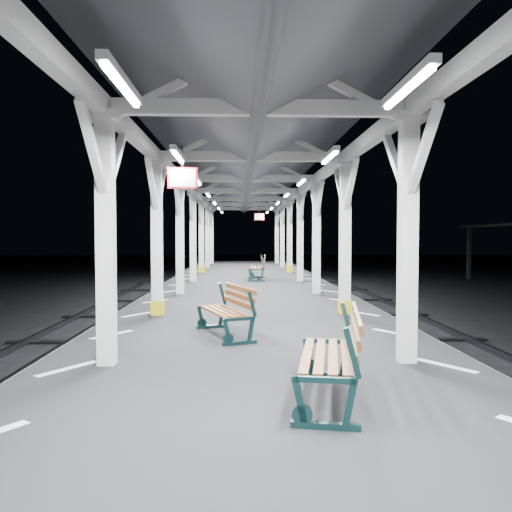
{
  "coord_description": "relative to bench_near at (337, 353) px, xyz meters",
  "views": [
    {
      "loc": [
        -0.23,
        -8.59,
        2.71
      ],
      "look_at": [
        0.15,
        3.88,
        2.2
      ],
      "focal_mm": 35.0,
      "sensor_mm": 36.0,
      "label": 1
    }
  ],
  "objects": [
    {
      "name": "ground",
      "position": [
        -0.76,
        3.5,
        -1.49
      ],
      "size": [
        120.0,
        120.0,
        0.0
      ],
      "primitive_type": "plane",
      "color": "black",
      "rests_on": "ground"
    },
    {
      "name": "platform",
      "position": [
        -0.76,
        3.5,
        -0.99
      ],
      "size": [
        6.0,
        50.0,
        1.0
      ],
      "primitive_type": "cube",
      "color": "black",
      "rests_on": "ground"
    },
    {
      "name": "hazard_stripes_left",
      "position": [
        -3.21,
        3.5,
        -0.49
      ],
      "size": [
        1.0,
        48.0,
        0.01
      ],
      "primitive_type": "cube",
      "color": "silver",
      "rests_on": "platform"
    },
    {
      "name": "hazard_stripes_right",
      "position": [
        1.69,
        3.5,
        -0.49
      ],
      "size": [
        1.0,
        48.0,
        0.01
      ],
      "primitive_type": "cube",
      "color": "silver",
      "rests_on": "platform"
    },
    {
      "name": "canopy",
      "position": [
        -0.76,
        3.48,
        3.07
      ],
      "size": [
        5.4,
        49.0,
        4.65
      ],
      "color": "silver",
      "rests_on": "platform"
    },
    {
      "name": "bench_near",
      "position": [
        0.0,
        0.0,
        0.0
      ],
      "size": [
        0.93,
        1.79,
        0.92
      ],
      "rotation": [
        0.0,
        0.0,
        -0.18
      ],
      "color": "#102A2B",
      "rests_on": "platform"
    },
    {
      "name": "bench_mid",
      "position": [
        -1.18,
        3.38,
        -0.04
      ],
      "size": [
        1.07,
        1.66,
        0.85
      ],
      "rotation": [
        0.0,
        0.0,
        0.35
      ],
      "color": "#102A2B",
      "rests_on": "platform"
    },
    {
      "name": "bench_far",
      "position": [
        -0.27,
        14.21,
        0.01
      ],
      "size": [
        0.74,
        1.78,
        0.95
      ],
      "rotation": [
        0.0,
        0.0,
        -0.04
      ],
      "color": "#102A2B",
      "rests_on": "platform"
    }
  ]
}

